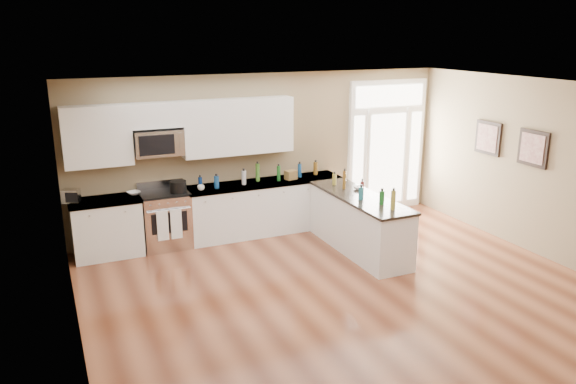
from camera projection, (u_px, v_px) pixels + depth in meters
The scene contains 20 objects.
ground at pixel (386, 323), 6.98m from camera, with size 8.00×8.00×0.00m, color #5A2B19.
room_shell at pixel (393, 191), 6.51m from camera, with size 8.00×8.00×8.00m.
back_cabinet_left at pixel (107, 229), 8.98m from camera, with size 1.10×0.66×0.94m.
back_cabinet_right at pixel (265, 209), 10.04m from camera, with size 2.85×0.66×0.94m.
peninsula_cabinet at pixel (359, 225), 9.19m from camera, with size 0.69×2.32×0.94m.
upper_cabinet_left at pixel (97, 136), 8.69m from camera, with size 1.04×0.33×0.95m, color white.
upper_cabinet_right at pixel (238, 126), 9.59m from camera, with size 1.94×0.33×0.95m, color white.
upper_cabinet_short at pixel (156, 115), 8.98m from camera, with size 0.82×0.33×0.40m, color white.
microwave at pixel (158, 143), 9.07m from camera, with size 0.78×0.41×0.42m.
entry_door at pixel (386, 146), 11.09m from camera, with size 1.70×0.10×2.60m.
wall_art_near at pixel (488, 138), 9.80m from camera, with size 0.05×0.58×0.58m.
wall_art_far at pixel (533, 148), 8.92m from camera, with size 0.05×0.58×0.58m.
kitchen_range at pixel (166, 219), 9.33m from camera, with size 0.77×0.69×1.08m.
stockpot at pixel (178, 186), 9.17m from camera, with size 0.27×0.27×0.21m, color black.
toaster_oven at pixel (71, 196), 8.66m from camera, with size 0.24×0.19×0.21m, color silver.
cardboard_box at pixel (291, 175), 10.03m from camera, with size 0.20×0.14×0.16m, color brown.
bowl_left at pixel (134, 193), 9.10m from camera, with size 0.21×0.21×0.05m, color white.
bowl_peninsula at pixel (359, 188), 9.39m from camera, with size 0.16×0.16×0.05m, color white.
cup_counter at pixel (201, 188), 9.33m from camera, with size 0.11×0.11×0.09m, color white.
counter_bottles at pixel (304, 181), 9.45m from camera, with size 2.40×2.46×0.32m.
Camera 1 is at (-3.66, -5.22, 3.48)m, focal length 35.00 mm.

